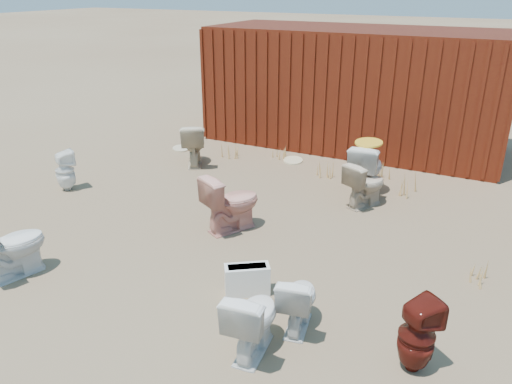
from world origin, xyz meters
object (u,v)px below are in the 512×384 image
at_px(toilet_back_a, 65,171).
at_px(toilet_back_yellowlid, 366,169).
at_px(toilet_front_maroon, 417,336).
at_px(loose_tank, 247,280).
at_px(toilet_front_c, 298,300).
at_px(toilet_front_e, 253,319).
at_px(toilet_back_beige_left, 194,144).
at_px(toilet_front_pink, 231,202).
at_px(toilet_back_beige_right, 365,184).
at_px(toilet_front_a, 10,245).
at_px(shipping_container, 355,88).

xyz_separation_m(toilet_back_a, toilet_back_yellowlid, (4.52, 2.15, 0.09)).
relative_size(toilet_front_maroon, toilet_back_a, 1.06).
bearing_deg(loose_tank, toilet_front_c, -56.35).
bearing_deg(toilet_front_e, toilet_front_maroon, -168.63).
relative_size(toilet_front_c, toilet_back_beige_left, 0.79).
relative_size(toilet_front_pink, loose_tank, 1.66).
bearing_deg(toilet_back_beige_right, toilet_front_a, 77.86).
height_order(toilet_front_e, loose_tank, toilet_front_e).
bearing_deg(toilet_front_e, toilet_back_beige_left, -57.04).
distance_m(toilet_back_beige_right, toilet_back_yellowlid, 0.53).
xyz_separation_m(toilet_front_a, toilet_back_beige_left, (-0.28, 4.29, 0.00)).
height_order(toilet_front_c, toilet_front_maroon, toilet_front_maroon).
xyz_separation_m(toilet_front_c, toilet_front_maroon, (1.17, -0.08, 0.05)).
height_order(toilet_front_a, toilet_back_beige_left, toilet_back_beige_left).
distance_m(toilet_front_c, toilet_back_beige_right, 3.25).
bearing_deg(toilet_front_pink, toilet_front_maroon, 177.90).
xyz_separation_m(toilet_back_a, loose_tank, (4.14, -1.32, -0.17)).
height_order(toilet_front_c, toilet_back_beige_left, toilet_back_beige_left).
distance_m(toilet_front_e, toilet_back_a, 5.10).
bearing_deg(toilet_back_beige_left, toilet_front_a, 62.28).
bearing_deg(toilet_back_a, toilet_back_yellowlid, -126.92).
height_order(toilet_back_beige_left, toilet_back_beige_right, toilet_back_beige_left).
bearing_deg(toilet_front_c, toilet_front_pink, -54.35).
bearing_deg(toilet_front_a, toilet_front_c, -152.73).
bearing_deg(toilet_back_a, toilet_back_beige_left, -92.74).
height_order(toilet_back_beige_left, toilet_back_yellowlid, toilet_back_yellowlid).
relative_size(toilet_front_e, toilet_back_beige_right, 1.00).
xyz_separation_m(toilet_front_pink, toilet_front_maroon, (2.84, -1.68, -0.05)).
height_order(toilet_front_a, toilet_back_a, toilet_front_a).
bearing_deg(toilet_back_a, toilet_back_beige_right, -132.90).
relative_size(toilet_front_c, toilet_front_maroon, 0.88).
xyz_separation_m(toilet_front_a, toilet_front_c, (3.38, 0.63, -0.08)).
distance_m(toilet_front_a, toilet_front_e, 3.15).
relative_size(toilet_front_c, toilet_back_beige_right, 0.89).
distance_m(toilet_front_a, toilet_back_beige_right, 5.01).
bearing_deg(toilet_back_beige_right, toilet_front_c, 120.95).
bearing_deg(toilet_front_maroon, toilet_back_beige_right, -28.40).
xyz_separation_m(toilet_front_a, toilet_back_a, (-1.49, 2.24, -0.06)).
distance_m(toilet_front_pink, toilet_back_beige_right, 2.19).
bearing_deg(loose_tank, toilet_back_beige_left, 96.63).
bearing_deg(toilet_back_beige_right, toilet_back_yellowlid, -48.71).
bearing_deg(toilet_front_pink, toilet_back_yellowlid, -93.04).
distance_m(toilet_back_beige_left, toilet_back_yellowlid, 3.32).
relative_size(toilet_back_beige_right, loose_tank, 1.43).
height_order(toilet_front_e, toilet_back_beige_right, same).
bearing_deg(shipping_container, toilet_back_a, -126.04).
xyz_separation_m(toilet_back_beige_right, toilet_back_yellowlid, (-0.13, 0.51, 0.07)).
distance_m(toilet_back_yellowlid, loose_tank, 3.49).
relative_size(toilet_front_pink, toilet_back_yellowlid, 0.96).
distance_m(toilet_front_e, toilet_back_yellowlid, 4.28).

